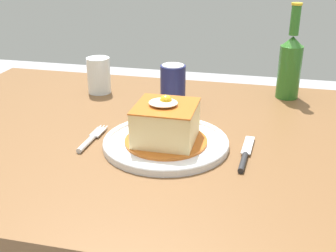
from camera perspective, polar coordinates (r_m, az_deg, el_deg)
name	(u,v)px	position (r m, az deg, el deg)	size (l,w,h in m)	color
dining_table	(150,172)	(1.06, -2.41, -6.19)	(1.25, 0.86, 0.73)	brown
main_plate	(166,142)	(0.94, -0.28, -2.21)	(0.28, 0.28, 0.02)	white
sandwich_meal	(166,124)	(0.92, -0.29, 0.24)	(0.18, 0.18, 0.11)	#B75B1E
fork	(90,140)	(0.97, -10.38, -1.84)	(0.02, 0.14, 0.01)	silver
knife	(245,157)	(0.90, 10.20, -4.12)	(0.03, 0.17, 0.01)	#262628
soda_can	(173,88)	(1.12, 0.66, 5.11)	(0.07, 0.07, 0.12)	#191E51
beer_bottle_green	(290,64)	(1.26, 16.01, 8.01)	(0.06, 0.06, 0.27)	#2D6B23
drinking_glass	(99,78)	(1.28, -9.21, 6.40)	(0.07, 0.07, 0.10)	silver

